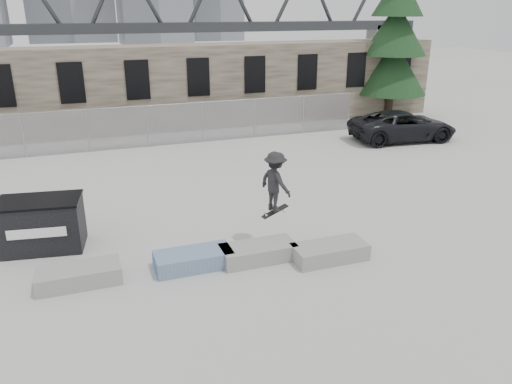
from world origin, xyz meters
TOP-DOWN VIEW (x-y plane):
  - ground at (0.00, 0.00)m, footprint 120.00×120.00m
  - stone_wall at (0.00, 16.24)m, footprint 36.00×2.58m
  - chainlink_fence at (-0.00, 12.50)m, footprint 22.06×0.06m
  - planter_far_left at (-3.52, 0.07)m, footprint 2.00×0.90m
  - planter_center_left at (-0.69, -0.07)m, footprint 2.00×0.90m
  - planter_center_right at (1.03, -0.26)m, footprint 2.00×0.90m
  - planter_offset at (2.85, -0.89)m, footprint 2.00×0.90m
  - dumpster at (-4.39, 2.44)m, footprint 2.39×1.66m
  - spruce_tree at (15.24, 14.88)m, footprint 4.23×4.23m
  - truss_bridge at (10.00, 55.00)m, footprint 70.00×3.00m
  - suv at (12.38, 9.39)m, footprint 5.62×3.00m
  - skateboarder at (1.77, 0.40)m, footprint 0.97×1.24m

SIDE VIEW (x-z plane):
  - ground at x=0.00m, z-range 0.00..0.00m
  - planter_far_left at x=-3.52m, z-range 0.02..0.46m
  - planter_center_left at x=-0.69m, z-range 0.02..0.46m
  - planter_center_right at x=1.03m, z-range 0.02..0.46m
  - planter_offset at x=2.85m, z-range 0.02..0.46m
  - dumpster at x=-4.39m, z-range 0.01..1.46m
  - suv at x=12.38m, z-range 0.00..1.50m
  - chainlink_fence at x=0.00m, z-range 0.03..2.05m
  - skateboarder at x=1.77m, z-range 0.99..2.85m
  - stone_wall at x=0.00m, z-range 0.01..4.51m
  - truss_bridge at x=10.00m, z-range -0.77..9.03m
  - spruce_tree at x=15.24m, z-range -0.78..10.72m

